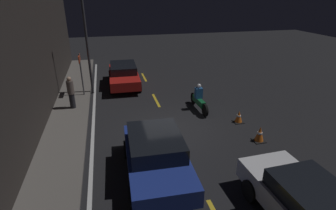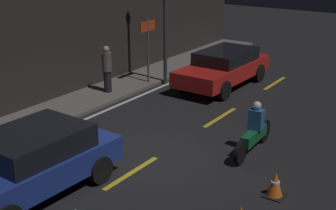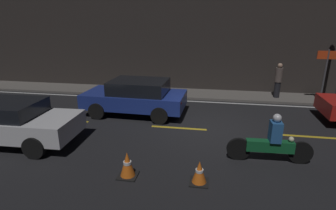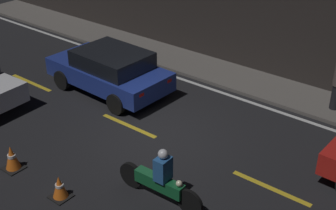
{
  "view_description": "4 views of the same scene",
  "coord_description": "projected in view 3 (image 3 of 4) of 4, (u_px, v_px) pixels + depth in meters",
  "views": [
    {
      "loc": [
        -10.05,
        2.55,
        5.66
      ],
      "look_at": [
        0.9,
        -0.08,
        0.79
      ],
      "focal_mm": 28.0,
      "sensor_mm": 36.0,
      "label": 1
    },
    {
      "loc": [
        -8.83,
        -6.39,
        5.31
      ],
      "look_at": [
        0.83,
        0.18,
        1.16
      ],
      "focal_mm": 50.0,
      "sensor_mm": 36.0,
      "label": 2
    },
    {
      "loc": [
        0.11,
        -8.69,
        3.66
      ],
      "look_at": [
        -1.3,
        -0.56,
        1.03
      ],
      "focal_mm": 28.0,
      "sensor_mm": 36.0,
      "label": 3
    },
    {
      "loc": [
        7.01,
        -8.23,
        6.93
      ],
      "look_at": [
        0.2,
        0.29,
        0.96
      ],
      "focal_mm": 50.0,
      "sensor_mm": 36.0,
      "label": 4
    }
  ],
  "objects": [
    {
      "name": "sedan_blue",
      "position": [
        136.0,
        96.0,
        10.71
      ],
      "size": [
        4.14,
        2.14,
        1.43
      ],
      "rotation": [
        0.0,
        0.0,
        3.11
      ],
      "color": "navy",
      "rests_on": "ground"
    },
    {
      "name": "lane_dash_b",
      "position": [
        64.0,
        120.0,
        10.19
      ],
      "size": [
        2.0,
        0.14,
        0.01
      ],
      "color": "gold",
      "rests_on": "ground"
    },
    {
      "name": "sedan_white",
      "position": [
        9.0,
        121.0,
        8.11
      ],
      "size": [
        4.21,
        1.97,
        1.35
      ],
      "rotation": [
        0.0,
        0.0,
        0.04
      ],
      "color": "silver",
      "rests_on": "ground"
    },
    {
      "name": "traffic_cone_mid",
      "position": [
        199.0,
        172.0,
        6.16
      ],
      "size": [
        0.45,
        0.45,
        0.57
      ],
      "color": "black",
      "rests_on": "ground"
    },
    {
      "name": "motorcycle",
      "position": [
        270.0,
        143.0,
        7.03
      ],
      "size": [
        2.26,
        0.37,
        1.39
      ],
      "rotation": [
        0.0,
        0.0,
        0.04
      ],
      "color": "black",
      "rests_on": "ground"
    },
    {
      "name": "lane_dash_d",
      "position": [
        313.0,
        137.0,
        8.72
      ],
      "size": [
        2.0,
        0.14,
        0.01
      ],
      "color": "gold",
      "rests_on": "ground"
    },
    {
      "name": "lane_dash_c",
      "position": [
        179.0,
        128.0,
        9.45
      ],
      "size": [
        2.0,
        0.14,
        0.01
      ],
      "color": "gold",
      "rests_on": "ground"
    },
    {
      "name": "raised_curb",
      "position": [
        210.0,
        95.0,
        13.56
      ],
      "size": [
        28.0,
        1.82,
        0.11
      ],
      "color": "#605B56",
      "rests_on": "ground"
    },
    {
      "name": "lane_solid_kerb",
      "position": [
        209.0,
        102.0,
        12.49
      ],
      "size": [
        25.2,
        0.14,
        0.01
      ],
      "color": "silver",
      "rests_on": "ground"
    },
    {
      "name": "building_front",
      "position": [
        213.0,
        33.0,
        13.64
      ],
      "size": [
        28.0,
        0.3,
        6.17
      ],
      "color": "#2D2826",
      "rests_on": "ground"
    },
    {
      "name": "shop_sign",
      "position": [
        326.0,
        65.0,
        11.66
      ],
      "size": [
        0.9,
        0.08,
        2.4
      ],
      "color": "#4C4C51",
      "rests_on": "raised_curb"
    },
    {
      "name": "traffic_cone_near",
      "position": [
        127.0,
        165.0,
        6.42
      ],
      "size": [
        0.48,
        0.48,
        0.65
      ],
      "color": "black",
      "rests_on": "ground"
    },
    {
      "name": "pedestrian",
      "position": [
        278.0,
        80.0,
        12.64
      ],
      "size": [
        0.34,
        0.34,
        1.68
      ],
      "color": "black",
      "rests_on": "raised_curb"
    },
    {
      "name": "ground_plane",
      "position": [
        207.0,
        130.0,
        9.29
      ],
      "size": [
        56.0,
        56.0,
        0.0
      ],
      "primitive_type": "plane",
      "color": "black"
    }
  ]
}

